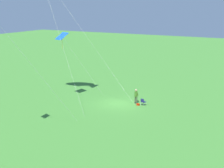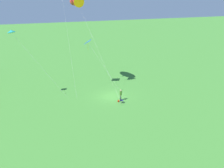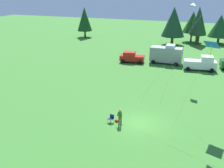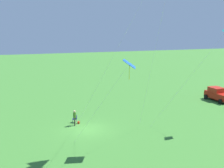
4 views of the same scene
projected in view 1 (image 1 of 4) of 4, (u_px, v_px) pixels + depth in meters
name	position (u px, v px, depth m)	size (l,w,h in m)	color
ground_plane	(119.00, 104.00, 36.16)	(160.00, 160.00, 0.00)	#3C7D2F
person_kite_flyer	(136.00, 95.00, 35.96)	(0.59, 0.42, 1.74)	#393F2F
folding_chair	(143.00, 101.00, 35.42)	(0.60, 0.60, 0.82)	navy
backpack_on_grass	(138.00, 105.00, 35.52)	(0.32, 0.22, 0.22)	#AD1D06
kite_diamond_blue	(62.00, 37.00, 34.68)	(3.60, 5.29, 8.15)	blue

